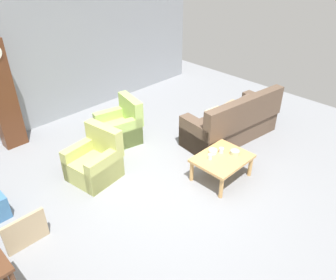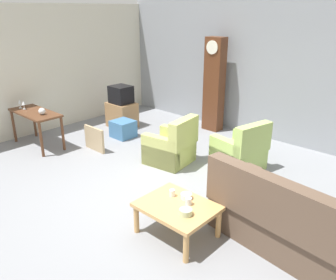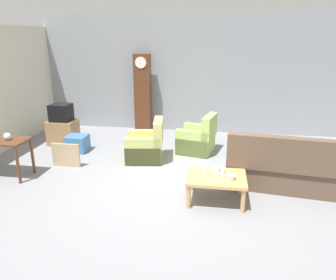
{
  "view_description": "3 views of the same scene",
  "coord_description": "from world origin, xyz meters",
  "px_view_note": "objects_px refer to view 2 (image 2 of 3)",
  "views": [
    {
      "loc": [
        -3.16,
        -3.27,
        3.75
      ],
      "look_at": [
        0.41,
        0.32,
        0.62
      ],
      "focal_mm": 35.83,
      "sensor_mm": 36.0,
      "label": 1
    },
    {
      "loc": [
        3.34,
        -3.37,
        2.78
      ],
      "look_at": [
        -0.1,
        0.34,
        0.82
      ],
      "focal_mm": 36.51,
      "sensor_mm": 36.0,
      "label": 2
    },
    {
      "loc": [
        0.86,
        -5.35,
        2.61
      ],
      "look_at": [
        -0.03,
        0.1,
        0.81
      ],
      "focal_mm": 33.86,
      "sensor_mm": 36.0,
      "label": 3
    }
  ],
  "objects_px": {
    "armchair_olive_far": "(240,153)",
    "bowl_white_stacked": "(186,196)",
    "coffee_table_wood": "(177,209)",
    "wine_glass_tall": "(20,102)",
    "framed_picture_leaning": "(94,139)",
    "glass_dome_cloche": "(42,111)",
    "grandfather_clock": "(214,85)",
    "couch_floral": "(293,227)",
    "storage_box_blue": "(123,129)",
    "bowl_shallow_green": "(186,212)",
    "cup_white_porcelain": "(172,193)",
    "tv_stand_cabinet": "(122,115)",
    "armchair_olive_near": "(171,148)",
    "tv_crt": "(121,94)",
    "wine_glass_mid": "(24,104)",
    "console_table_dark": "(35,117)",
    "cup_blue_rimmed": "(189,201)"
  },
  "relations": [
    {
      "from": "armchair_olive_far",
      "to": "bowl_white_stacked",
      "type": "relative_size",
      "value": 6.27
    },
    {
      "from": "coffee_table_wood",
      "to": "wine_glass_tall",
      "type": "bearing_deg",
      "value": 177.28
    },
    {
      "from": "framed_picture_leaning",
      "to": "glass_dome_cloche",
      "type": "height_order",
      "value": "glass_dome_cloche"
    },
    {
      "from": "grandfather_clock",
      "to": "bowl_white_stacked",
      "type": "relative_size",
      "value": 14.65
    },
    {
      "from": "couch_floral",
      "to": "armchair_olive_far",
      "type": "relative_size",
      "value": 2.35
    },
    {
      "from": "framed_picture_leaning",
      "to": "storage_box_blue",
      "type": "distance_m",
      "value": 0.94
    },
    {
      "from": "bowl_shallow_green",
      "to": "couch_floral",
      "type": "bearing_deg",
      "value": 37.28
    },
    {
      "from": "cup_white_porcelain",
      "to": "framed_picture_leaning",
      "type": "bearing_deg",
      "value": 163.87
    },
    {
      "from": "tv_stand_cabinet",
      "to": "glass_dome_cloche",
      "type": "relative_size",
      "value": 4.93
    },
    {
      "from": "armchair_olive_near",
      "to": "tv_crt",
      "type": "bearing_deg",
      "value": 162.32
    },
    {
      "from": "bowl_shallow_green",
      "to": "glass_dome_cloche",
      "type": "bearing_deg",
      "value": 174.37
    },
    {
      "from": "wine_glass_tall",
      "to": "wine_glass_mid",
      "type": "distance_m",
      "value": 0.15
    },
    {
      "from": "armchair_olive_far",
      "to": "tv_crt",
      "type": "distance_m",
      "value": 3.46
    },
    {
      "from": "framed_picture_leaning",
      "to": "wine_glass_mid",
      "type": "height_order",
      "value": "wine_glass_mid"
    },
    {
      "from": "console_table_dark",
      "to": "bowl_white_stacked",
      "type": "bearing_deg",
      "value": -1.41
    },
    {
      "from": "grandfather_clock",
      "to": "bowl_shallow_green",
      "type": "relative_size",
      "value": 13.69
    },
    {
      "from": "bowl_shallow_green",
      "to": "cup_white_porcelain",
      "type": "bearing_deg",
      "value": 152.61
    },
    {
      "from": "tv_stand_cabinet",
      "to": "storage_box_blue",
      "type": "distance_m",
      "value": 0.75
    },
    {
      "from": "cup_blue_rimmed",
      "to": "bowl_white_stacked",
      "type": "distance_m",
      "value": 0.15
    },
    {
      "from": "glass_dome_cloche",
      "to": "cup_white_porcelain",
      "type": "bearing_deg",
      "value": -2.96
    },
    {
      "from": "coffee_table_wood",
      "to": "console_table_dark",
      "type": "height_order",
      "value": "console_table_dark"
    },
    {
      "from": "tv_crt",
      "to": "bowl_shallow_green",
      "type": "bearing_deg",
      "value": -30.73
    },
    {
      "from": "grandfather_clock",
      "to": "bowl_white_stacked",
      "type": "distance_m",
      "value": 4.15
    },
    {
      "from": "tv_crt",
      "to": "wine_glass_tall",
      "type": "relative_size",
      "value": 2.42
    },
    {
      "from": "storage_box_blue",
      "to": "cup_blue_rimmed",
      "type": "xyz_separation_m",
      "value": [
        3.41,
        -1.78,
        0.3
      ]
    },
    {
      "from": "couch_floral",
      "to": "grandfather_clock",
      "type": "bearing_deg",
      "value": 137.94
    },
    {
      "from": "console_table_dark",
      "to": "cup_blue_rimmed",
      "type": "distance_m",
      "value": 4.33
    },
    {
      "from": "framed_picture_leaning",
      "to": "glass_dome_cloche",
      "type": "xyz_separation_m",
      "value": [
        -0.79,
        -0.66,
        0.58
      ]
    },
    {
      "from": "tv_stand_cabinet",
      "to": "wine_glass_tall",
      "type": "bearing_deg",
      "value": -110.83
    },
    {
      "from": "armchair_olive_far",
      "to": "glass_dome_cloche",
      "type": "bearing_deg",
      "value": -150.35
    },
    {
      "from": "tv_crt",
      "to": "couch_floral",
      "type": "bearing_deg",
      "value": -18.02
    },
    {
      "from": "coffee_table_wood",
      "to": "tv_crt",
      "type": "relative_size",
      "value": 2.0
    },
    {
      "from": "armchair_olive_near",
      "to": "bowl_white_stacked",
      "type": "relative_size",
      "value": 6.18
    },
    {
      "from": "coffee_table_wood",
      "to": "grandfather_clock",
      "type": "distance_m",
      "value": 4.34
    },
    {
      "from": "bowl_white_stacked",
      "to": "wine_glass_tall",
      "type": "xyz_separation_m",
      "value": [
        -4.68,
        0.02,
        0.41
      ]
    },
    {
      "from": "tv_stand_cabinet",
      "to": "wine_glass_tall",
      "type": "height_order",
      "value": "wine_glass_tall"
    },
    {
      "from": "tv_stand_cabinet",
      "to": "framed_picture_leaning",
      "type": "relative_size",
      "value": 1.13
    },
    {
      "from": "coffee_table_wood",
      "to": "tv_stand_cabinet",
      "type": "xyz_separation_m",
      "value": [
        -3.89,
        2.35,
        -0.07
      ]
    },
    {
      "from": "framed_picture_leaning",
      "to": "storage_box_blue",
      "type": "xyz_separation_m",
      "value": [
        -0.17,
        0.92,
        -0.06
      ]
    },
    {
      "from": "grandfather_clock",
      "to": "storage_box_blue",
      "type": "height_order",
      "value": "grandfather_clock"
    },
    {
      "from": "armchair_olive_near",
      "to": "framed_picture_leaning",
      "type": "height_order",
      "value": "armchair_olive_near"
    },
    {
      "from": "cup_white_porcelain",
      "to": "tv_crt",
      "type": "bearing_deg",
      "value": 148.91
    },
    {
      "from": "glass_dome_cloche",
      "to": "bowl_shallow_green",
      "type": "relative_size",
      "value": 0.87
    },
    {
      "from": "bowl_shallow_green",
      "to": "armchair_olive_far",
      "type": "bearing_deg",
      "value": 106.22
    },
    {
      "from": "bowl_shallow_green",
      "to": "wine_glass_mid",
      "type": "relative_size",
      "value": 0.84
    },
    {
      "from": "bowl_shallow_green",
      "to": "storage_box_blue",
      "type": "bearing_deg",
      "value": 150.65
    },
    {
      "from": "coffee_table_wood",
      "to": "glass_dome_cloche",
      "type": "relative_size",
      "value": 6.96
    },
    {
      "from": "tv_crt",
      "to": "glass_dome_cloche",
      "type": "distance_m",
      "value": 2.03
    },
    {
      "from": "couch_floral",
      "to": "tv_crt",
      "type": "height_order",
      "value": "couch_floral"
    },
    {
      "from": "framed_picture_leaning",
      "to": "armchair_olive_far",
      "type": "bearing_deg",
      "value": 26.17
    }
  ]
}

